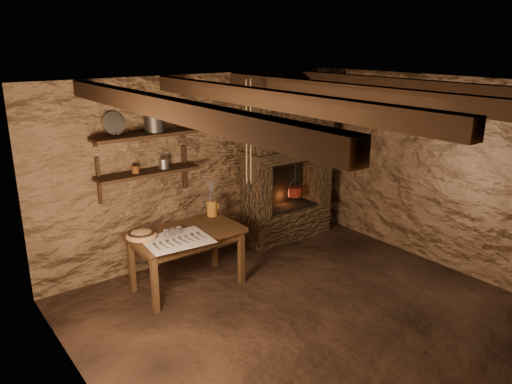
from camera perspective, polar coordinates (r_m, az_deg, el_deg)
floor at (r=5.53m, az=5.37°, el=-13.58°), size 4.50×4.50×0.00m
back_wall at (r=6.57m, az=-6.05°, el=2.80°), size 4.50×0.04×2.40m
front_wall at (r=3.91m, az=26.12°, el=-9.18°), size 4.50×0.04×2.40m
left_wall at (r=3.97m, az=-19.31°, el=-7.92°), size 0.04×4.00×2.40m
right_wall at (r=6.70m, az=20.17°, el=2.09°), size 0.04×4.00×2.40m
ceiling at (r=4.78m, az=6.19°, el=12.03°), size 4.50×4.00×0.04m
beam_far_left at (r=3.93m, az=-10.39°, el=9.45°), size 0.14×3.95×0.16m
beam_mid_left at (r=4.46m, az=1.34°, el=10.61°), size 0.14×3.95×0.16m
beam_mid_right at (r=5.14m, az=10.34°, el=11.20°), size 0.14×3.95×0.16m
beam_far_right at (r=5.90m, az=17.15°, el=11.47°), size 0.14×3.95×0.16m
shelf_lower at (r=6.03m, az=-12.24°, el=2.17°), size 1.25×0.30×0.04m
shelf_upper at (r=5.94m, az=-12.51°, el=6.37°), size 1.25×0.30×0.04m
hearth at (r=7.09m, az=3.63°, el=4.13°), size 1.43×0.51×2.30m
work_table at (r=5.90m, az=-7.87°, el=-7.38°), size 1.26×0.73×0.71m
linen_cloth at (r=5.52m, az=-9.01°, el=-5.45°), size 0.74×0.62×0.01m
pewter_cutlery_row at (r=5.49m, az=-8.90°, el=-5.43°), size 0.60×0.27×0.01m
drinking_glasses at (r=5.62m, az=-9.48°, el=-4.50°), size 0.23×0.07×0.09m
stoneware_jug at (r=6.15m, az=-5.05°, el=-1.03°), size 0.15×0.14×0.45m
wooden_bowl at (r=5.61m, az=-12.96°, el=-4.90°), size 0.37×0.37×0.12m
iron_stockpot at (r=5.97m, az=-11.55°, el=7.53°), size 0.29×0.29×0.17m
tin_pan at (r=5.88m, az=-15.99°, el=7.54°), size 0.28×0.16×0.27m
small_kettle at (r=6.10m, az=-10.50°, el=3.20°), size 0.20×0.17×0.18m
rusty_tin at (r=5.96m, az=-13.62°, el=2.52°), size 0.09×0.09×0.09m
red_pot at (r=7.26m, az=4.47°, el=0.13°), size 0.22×0.20×0.54m
hanging_ropes at (r=5.69m, az=-0.85°, el=6.84°), size 0.08×0.08×1.20m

